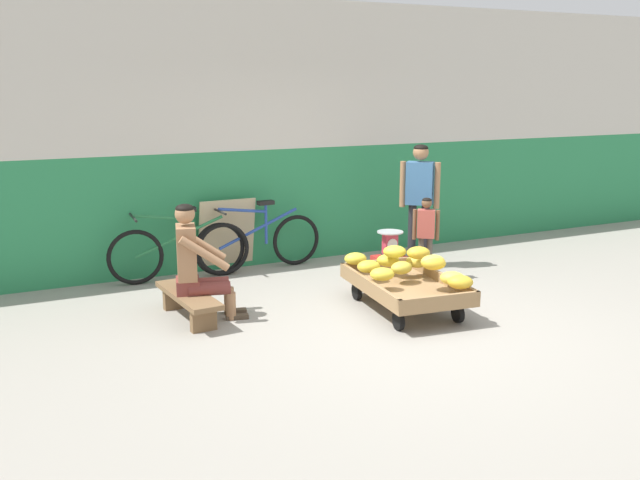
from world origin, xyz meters
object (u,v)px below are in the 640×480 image
plastic_crate (389,269)px  sign_board (227,235)px  vendor_seated (196,262)px  banana_cart (405,288)px  bicycle_near_left (180,251)px  customer_adult (420,192)px  bicycle_far_left (259,242)px  customer_child (426,229)px  low_bench (188,300)px  weighing_scale (390,243)px  shopping_bag (409,278)px

plastic_crate → sign_board: size_ratio=0.41×
vendor_seated → sign_board: size_ratio=1.28×
banana_cart → sign_board: size_ratio=1.71×
bicycle_near_left → customer_adult: size_ratio=1.09×
customer_adult → sign_board: bearing=156.8°
plastic_crate → bicycle_far_left: bicycle_far_left is taller
sign_board → customer_child: 2.41m
low_bench → bicycle_near_left: 1.46m
banana_cart → vendor_seated: size_ratio=1.33×
weighing_scale → bicycle_near_left: bicycle_near_left is taller
bicycle_near_left → sign_board: (0.64, 0.20, 0.09)m
sign_board → bicycle_far_left: bearing=-25.6°
low_bench → bicycle_near_left: bicycle_near_left is taller
vendor_seated → plastic_crate: (2.38, 0.32, -0.42)m
weighing_scale → sign_board: (-1.52, 1.32, -0.01)m
low_bench → customer_child: (2.87, 0.19, 0.40)m
vendor_seated → bicycle_far_left: (1.20, 1.47, -0.21)m
weighing_scale → bicycle_near_left: (-2.16, 1.11, -0.10)m
plastic_crate → sign_board: 2.03m
banana_cart → shopping_bag: size_ratio=6.34×
customer_adult → shopping_bag: size_ratio=6.38×
customer_adult → customer_child: bearing=-115.1°
customer_adult → weighing_scale: bearing=-149.1°
vendor_seated → customer_child: bearing=4.3°
shopping_bag → bicycle_far_left: bearing=128.9°
vendor_seated → bicycle_far_left: vendor_seated is taller
bicycle_far_left → customer_child: size_ratio=1.71×
bicycle_far_left → shopping_bag: size_ratio=6.92×
weighing_scale → bicycle_far_left: bearing=135.6°
vendor_seated → customer_child: size_ratio=1.17×
low_bench → plastic_crate: size_ratio=3.11×
plastic_crate → shopping_bag: 0.36m
customer_child → low_bench: bearing=-176.2°
weighing_scale → customer_child: size_ratio=0.31×
vendor_seated → shopping_bag: size_ratio=4.75×
weighing_scale → shopping_bag: size_ratio=1.25×
low_bench → banana_cart: bearing=-18.7°
banana_cart → low_bench: size_ratio=1.36×
plastic_crate → shopping_bag: plastic_crate is taller
sign_board → shopping_bag: 2.31m
plastic_crate → customer_adult: bearing=30.8°
sign_board → customer_adult: 2.41m
bicycle_near_left → vendor_seated: bearing=-98.5°
bicycle_far_left → sign_board: sign_board is taller
banana_cart → plastic_crate: banana_cart is taller
low_bench → sign_board: size_ratio=1.26×
bicycle_far_left → customer_adult: 2.06m
vendor_seated → customer_adult: size_ratio=0.75×
bicycle_near_left → bicycle_far_left: 0.99m
bicycle_near_left → bicycle_far_left: same height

